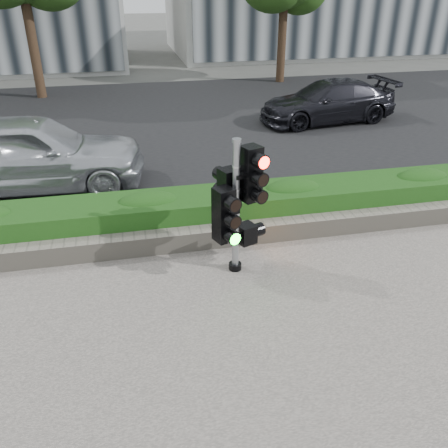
{
  "coord_description": "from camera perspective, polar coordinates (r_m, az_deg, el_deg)",
  "views": [
    {
      "loc": [
        -1.47,
        -5.17,
        4.23
      ],
      "look_at": [
        -0.24,
        0.6,
        1.12
      ],
      "focal_mm": 38.0,
      "sensor_mm": 36.0,
      "label": 1
    }
  ],
  "objects": [
    {
      "name": "hedge",
      "position": [
        8.76,
        -1.15,
        1.62
      ],
      "size": [
        12.0,
        1.0,
        0.68
      ],
      "primitive_type": "cube",
      "color": "#2F7323",
      "rests_on": "sidewalk"
    },
    {
      "name": "curb",
      "position": [
        9.43,
        -1.83,
        1.5
      ],
      "size": [
        60.0,
        0.25,
        0.12
      ],
      "primitive_type": "cube",
      "color": "gray",
      "rests_on": "ground"
    },
    {
      "name": "traffic_signal",
      "position": [
        7.13,
        1.49,
        2.87
      ],
      "size": [
        0.79,
        0.69,
        2.17
      ],
      "rotation": [
        0.0,
        0.0,
        0.37
      ],
      "color": "black",
      "rests_on": "sidewalk"
    },
    {
      "name": "car_silver",
      "position": [
        11.14,
        -22.28,
        7.96
      ],
      "size": [
        4.91,
        2.19,
        1.64
      ],
      "primitive_type": "imported",
      "rotation": [
        0.0,
        0.0,
        1.52
      ],
      "color": "silver",
      "rests_on": "road"
    },
    {
      "name": "stone_wall",
      "position": [
        8.27,
        -0.27,
        -1.37
      ],
      "size": [
        12.0,
        0.32,
        0.34
      ],
      "primitive_type": "cube",
      "color": "gray",
      "rests_on": "sidewalk"
    },
    {
      "name": "road",
      "position": [
        15.82,
        -6.44,
        12.13
      ],
      "size": [
        60.0,
        13.0,
        0.02
      ],
      "primitive_type": "cube",
      "color": "black",
      "rests_on": "ground"
    },
    {
      "name": "car_dark",
      "position": [
        15.92,
        12.35,
        14.2
      ],
      "size": [
        4.6,
        2.32,
        1.28
      ],
      "primitive_type": "imported",
      "rotation": [
        0.0,
        0.0,
        -1.45
      ],
      "color": "black",
      "rests_on": "road"
    },
    {
      "name": "ground",
      "position": [
        6.84,
        3.05,
        -10.45
      ],
      "size": [
        120.0,
        120.0,
        0.0
      ],
      "primitive_type": "plane",
      "color": "#51514C",
      "rests_on": "ground"
    }
  ]
}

